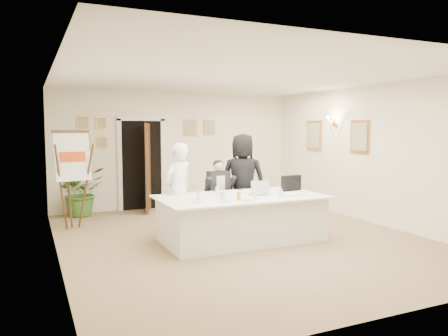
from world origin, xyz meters
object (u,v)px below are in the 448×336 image
standing_man (178,191)px  paper_stack (293,194)px  flip_chart (72,185)px  conference_table (241,218)px  potted_palm (81,191)px  laptop (257,187)px  laptop_bag (291,183)px  steel_jug (222,196)px  standing_woman (243,180)px  seated_man (219,194)px  oj_glass (239,196)px

standing_man → paper_stack: size_ratio=5.11×
flip_chart → standing_man: flip_chart is taller
conference_table → standing_man: 1.21m
flip_chart → potted_palm: bearing=76.8°
laptop → laptop_bag: bearing=27.4°
steel_jug → laptop_bag: bearing=14.5°
paper_stack → steel_jug: 1.30m
potted_palm → paper_stack: bearing=-49.5°
standing_woman → seated_man: bearing=28.4°
standing_man → steel_jug: 0.98m
flip_chart → steel_jug: (2.11, -2.27, -0.03)m
paper_stack → laptop_bag: bearing=60.2°
conference_table → laptop: 0.61m
laptop_bag → steel_jug: 1.64m
seated_man → standing_man: bearing=-163.1°
conference_table → steel_jug: bearing=-154.5°
flip_chart → laptop: bearing=-35.2°
oj_glass → flip_chart: bearing=133.9°
laptop_bag → paper_stack: size_ratio=1.24×
seated_man → standing_woman: 0.56m
seated_man → steel_jug: 1.36m
potted_palm → laptop_bag: size_ratio=2.67×
potted_palm → paper_stack: size_ratio=3.30×
potted_palm → laptop_bag: (3.39, -3.15, 0.38)m
laptop_bag → oj_glass: laptop_bag is taller
seated_man → steel_jug: size_ratio=12.17×
laptop → conference_table: bearing=-160.6°
standing_woman → oj_glass: size_ratio=14.09×
flip_chart → standing_woman: flip_chart is taller
flip_chart → laptop_bag: bearing=-26.8°
standing_man → standing_woman: 1.53m
standing_woman → potted_palm: bearing=-10.7°
conference_table → paper_stack: 0.98m
standing_man → steel_jug: standing_man is taller
standing_man → oj_glass: 1.22m
laptop → seated_man: bearing=120.4°
potted_palm → laptop_bag: potted_palm is taller
seated_man → laptop: seated_man is taller
paper_stack → seated_man: bearing=120.7°
flip_chart → standing_woman: size_ratio=1.01×
seated_man → standing_woman: size_ratio=0.73×
flip_chart → laptop: size_ratio=5.38×
seated_man → standing_man: (-0.96, -0.40, 0.17)m
potted_palm → oj_glass: (2.03, -3.71, 0.30)m
laptop → paper_stack: 0.63m
flip_chart → laptop: flip_chart is taller
laptop → laptop_bag: laptop_bag is taller
paper_stack → oj_glass: (-1.08, -0.07, 0.05)m
steel_jug → conference_table: bearing=25.5°
standing_woman → laptop_bag: bearing=152.7°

